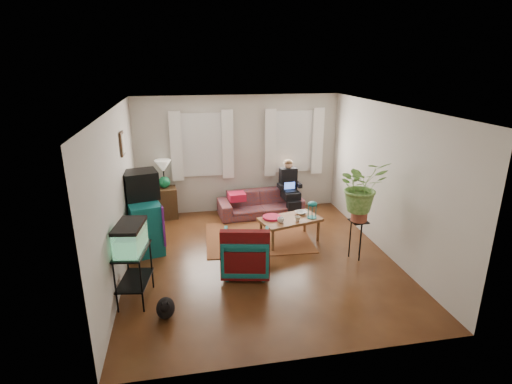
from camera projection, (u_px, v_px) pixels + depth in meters
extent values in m
cube|color=#4F2B14|center=(260.00, 259.00, 6.96)|extent=(4.50, 5.00, 0.01)
cube|color=white|center=(261.00, 108.00, 6.14)|extent=(4.50, 5.00, 0.01)
cube|color=silver|center=(239.00, 154.00, 8.88)|extent=(4.50, 0.01, 2.60)
cube|color=silver|center=(307.00, 258.00, 4.22)|extent=(4.50, 0.01, 2.60)
cube|color=silver|center=(118.00, 196.00, 6.16)|extent=(0.01, 5.00, 2.60)
cube|color=silver|center=(387.00, 181.00, 6.95)|extent=(0.01, 5.00, 2.60)
cube|color=white|center=(202.00, 145.00, 8.65)|extent=(1.08, 0.04, 1.38)
cube|color=white|center=(293.00, 142.00, 9.01)|extent=(1.08, 0.04, 1.38)
cube|color=white|center=(202.00, 146.00, 8.57)|extent=(1.36, 0.06, 1.50)
cube|color=white|center=(294.00, 142.00, 8.93)|extent=(1.36, 0.06, 1.50)
cube|color=#3D2616|center=(123.00, 144.00, 6.75)|extent=(0.04, 0.32, 0.40)
cube|color=maroon|center=(258.00, 237.00, 7.78)|extent=(2.09, 1.71, 0.01)
imported|color=brown|center=(261.00, 200.00, 8.83)|extent=(1.90, 0.86, 0.72)
cube|color=#392815|center=(166.00, 202.00, 8.72)|extent=(0.51, 0.51, 0.68)
cube|color=#115767|center=(144.00, 224.00, 7.26)|extent=(0.75, 1.13, 0.93)
cube|color=black|center=(141.00, 185.00, 7.13)|extent=(0.68, 0.64, 0.50)
cube|color=black|center=(134.00, 275.00, 5.66)|extent=(0.49, 0.75, 0.78)
cube|color=#7FD899|center=(130.00, 237.00, 5.48)|extent=(0.44, 0.68, 0.41)
ellipsoid|color=black|center=(165.00, 306.00, 5.34)|extent=(0.27, 0.39, 0.32)
imported|color=#125571|center=(246.00, 251.00, 6.42)|extent=(0.86, 0.82, 0.76)
cube|color=#9E0A0A|center=(245.00, 250.00, 6.09)|extent=(0.78, 0.32, 0.62)
cube|color=brown|center=(290.00, 230.00, 7.58)|extent=(1.25, 0.89, 0.47)
imported|color=white|center=(281.00, 220.00, 7.30)|extent=(0.16, 0.16, 0.10)
imported|color=beige|center=(298.00, 219.00, 7.36)|extent=(0.13, 0.13, 0.10)
imported|color=white|center=(301.00, 213.00, 7.71)|extent=(0.27, 0.27, 0.06)
cylinder|color=#B21414|center=(272.00, 217.00, 7.50)|extent=(0.43, 0.43, 0.04)
cube|color=black|center=(357.00, 239.00, 6.90)|extent=(0.32, 0.32, 0.70)
imported|color=#599947|center=(361.00, 194.00, 6.64)|extent=(0.85, 0.75, 0.88)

